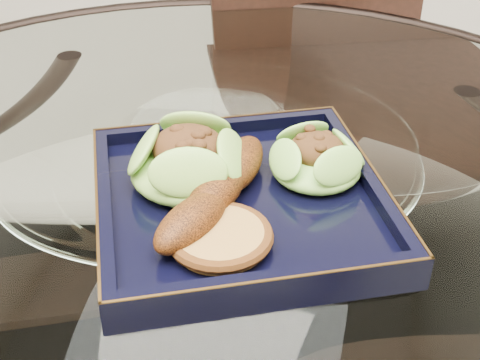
# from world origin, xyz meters

# --- Properties ---
(dining_table) EXTENTS (1.13, 1.13, 0.77)m
(dining_table) POSITION_xyz_m (-0.00, -0.00, 0.60)
(dining_table) COLOR white
(dining_table) RESTS_ON ground
(dining_chair) EXTENTS (0.50, 0.50, 0.90)m
(dining_chair) POSITION_xyz_m (0.09, 0.47, 0.50)
(dining_chair) COLOR black
(dining_chair) RESTS_ON ground
(navy_plate) EXTENTS (0.35, 0.35, 0.02)m
(navy_plate) POSITION_xyz_m (0.04, -0.05, 0.77)
(navy_plate) COLOR black
(navy_plate) RESTS_ON dining_table
(lettuce_wrap_left) EXTENTS (0.14, 0.14, 0.04)m
(lettuce_wrap_left) POSITION_xyz_m (-0.01, -0.03, 0.80)
(lettuce_wrap_left) COLOR #5AA22F
(lettuce_wrap_left) RESTS_ON navy_plate
(lettuce_wrap_right) EXTENTS (0.11, 0.11, 0.03)m
(lettuce_wrap_right) POSITION_xyz_m (0.11, 0.00, 0.80)
(lettuce_wrap_right) COLOR #60A730
(lettuce_wrap_right) RESTS_ON navy_plate
(roasted_plantain) EXTENTS (0.08, 0.19, 0.04)m
(roasted_plantain) POSITION_xyz_m (0.03, -0.07, 0.80)
(roasted_plantain) COLOR #632C0A
(roasted_plantain) RESTS_ON navy_plate
(crumb_patty) EXTENTS (0.10, 0.10, 0.02)m
(crumb_patty) POSITION_xyz_m (0.04, -0.12, 0.79)
(crumb_patty) COLOR #A87938
(crumb_patty) RESTS_ON navy_plate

